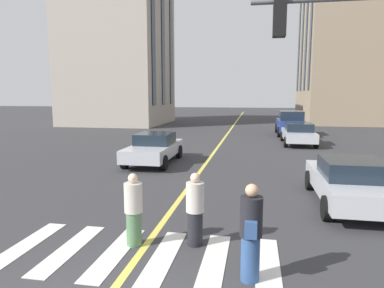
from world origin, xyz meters
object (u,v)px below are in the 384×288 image
(car_silver_trailing, at_px, (298,133))
(car_blue_parked_a, at_px, (291,123))
(pedestrian_near, at_px, (134,210))
(pedestrian_far, at_px, (251,233))
(car_silver_parked_b, at_px, (350,181))
(traffic_light_mast, at_px, (377,61))
(car_silver_far, at_px, (154,148))
(pedestrian_companion, at_px, (195,210))

(car_silver_trailing, height_order, car_blue_parked_a, car_blue_parked_a)
(pedestrian_near, xyz_separation_m, pedestrian_far, (-0.98, -2.43, 0.09))
(car_silver_parked_b, relative_size, pedestrian_near, 2.84)
(pedestrian_far, distance_m, traffic_light_mast, 5.10)
(pedestrian_far, bearing_deg, car_silver_trailing, -9.11)
(car_silver_trailing, relative_size, car_silver_far, 1.00)
(car_silver_far, height_order, pedestrian_near, pedestrian_near)
(car_silver_parked_b, xyz_separation_m, pedestrian_near, (-3.66, 5.15, 0.06))
(car_blue_parked_a, relative_size, traffic_light_mast, 0.85)
(traffic_light_mast, bearing_deg, car_blue_parked_a, -0.03)
(pedestrian_far, bearing_deg, car_silver_parked_b, -30.42)
(pedestrian_companion, relative_size, pedestrian_far, 0.92)
(car_silver_far, relative_size, pedestrian_near, 2.84)
(pedestrian_far, bearing_deg, pedestrian_near, 68.06)
(car_silver_parked_b, distance_m, car_blue_parked_a, 17.54)
(car_silver_trailing, bearing_deg, pedestrian_near, 162.16)
(car_silver_far, xyz_separation_m, car_silver_parked_b, (-4.97, -7.29, 0.00))
(pedestrian_companion, distance_m, pedestrian_far, 1.69)
(pedestrian_companion, bearing_deg, car_silver_far, 22.11)
(car_silver_far, height_order, pedestrian_far, pedestrian_far)
(car_silver_parked_b, height_order, pedestrian_near, pedestrian_near)
(pedestrian_near, bearing_deg, pedestrian_companion, -78.80)
(car_blue_parked_a, height_order, pedestrian_far, car_blue_parked_a)
(car_silver_trailing, distance_m, car_silver_far, 10.36)
(pedestrian_near, relative_size, pedestrian_companion, 1.00)
(car_silver_far, bearing_deg, car_blue_parked_a, -30.11)
(car_silver_trailing, distance_m, traffic_light_mast, 14.29)
(car_silver_parked_b, relative_size, pedestrian_far, 2.59)
(car_silver_trailing, xyz_separation_m, car_silver_parked_b, (-12.33, 0.00, 0.00))
(pedestrian_companion, bearing_deg, car_silver_trailing, -13.87)
(car_silver_trailing, distance_m, car_silver_parked_b, 12.33)
(car_silver_parked_b, bearing_deg, traffic_light_mast, 179.68)
(traffic_light_mast, bearing_deg, pedestrian_near, 111.85)
(pedestrian_near, bearing_deg, traffic_light_mast, -68.15)
(car_silver_far, bearing_deg, pedestrian_near, -166.05)
(car_silver_far, bearing_deg, car_silver_trailing, -44.71)
(car_silver_far, xyz_separation_m, car_blue_parked_a, (12.57, -7.29, 0.27))
(pedestrian_near, bearing_deg, car_blue_parked_a, -13.65)
(car_blue_parked_a, distance_m, pedestrian_companion, 21.30)
(car_silver_parked_b, distance_m, traffic_light_mast, 3.59)
(car_silver_far, height_order, traffic_light_mast, traffic_light_mast)
(pedestrian_far, height_order, traffic_light_mast, traffic_light_mast)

